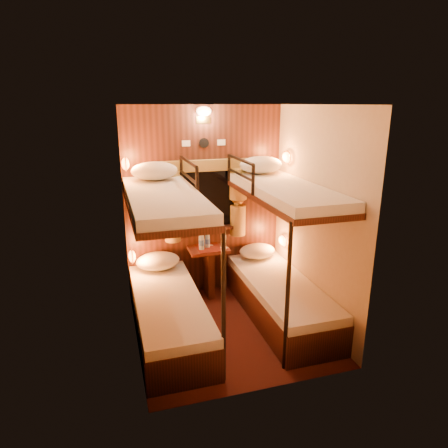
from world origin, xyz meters
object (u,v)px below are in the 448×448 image
object	(u,v)px
bunk_right	(281,273)
bottle_left	(201,242)
bunk_left	(168,287)
table	(209,265)
bottle_right	(207,240)

from	to	relation	value
bunk_right	bottle_left	xyz separation A→B (m)	(-0.75, 0.75, 0.20)
bunk_left	bottle_left	distance (m)	0.95
table	bottle_right	distance (m)	0.33
bunk_left	table	world-z (taller)	bunk_left
table	bottle_right	xyz separation A→B (m)	(-0.01, 0.02, 0.33)
bunk_left	bottle_right	size ratio (longest dim) A/B	8.66
table	bunk_right	bearing A→B (deg)	-50.33
bunk_left	bottle_right	xyz separation A→B (m)	(0.64, 0.80, 0.19)
table	bottle_left	size ratio (longest dim) A/B	2.66
bottle_left	bottle_right	size ratio (longest dim) A/B	1.12
bottle_right	bunk_right	bearing A→B (deg)	-50.81
bunk_left	bunk_right	distance (m)	1.30
bunk_left	table	size ratio (longest dim) A/B	2.90
bunk_right	table	world-z (taller)	bunk_right
table	bottle_right	bearing A→B (deg)	107.64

